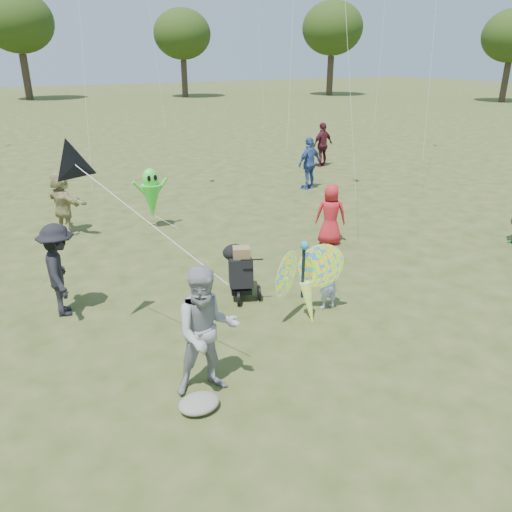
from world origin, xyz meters
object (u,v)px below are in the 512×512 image
Objects in this scene: child_girl at (328,282)px; crowd_d at (63,203)px; crowd_a at (331,215)px; jogging_stroller at (239,268)px; adult_man at (207,331)px; crowd_h at (323,145)px; alien_kite at (152,195)px; crowd_c at (309,163)px; butterfly_kite at (305,281)px; crowd_b at (60,270)px.

crowd_d reaches higher than child_girl.
jogging_stroller is (-3.48, -1.52, -0.18)m from crowd_a.
crowd_a is at bearing 47.24° from jogging_stroller.
crowd_h is at bearing 59.94° from adult_man.
alien_kite is at bearing -9.05° from crowd_a.
crowd_a is at bearing 47.22° from crowd_c.
adult_man is at bearing -156.12° from butterfly_kite.
alien_kite is at bearing 96.73° from butterfly_kite.
alien_kite is (-3.63, 3.49, 0.17)m from crowd_a.
crowd_b is at bearing 148.14° from butterfly_kite.
child_girl is 0.60× the size of crowd_c.
crowd_a is 5.79m from crowd_c.
butterfly_kite is (0.61, -1.46, 0.16)m from jogging_stroller.
jogging_stroller is at bearing 66.17° from adult_man.
crowd_d is 0.93× the size of crowd_h.
child_girl is 3.67m from crowd_a.
crowd_a is 3.80m from jogging_stroller.
adult_man reaches higher than alien_kite.
adult_man reaches higher than butterfly_kite.
adult_man is 8.37m from crowd_d.
jogging_stroller is at bearing 58.38° from crowd_a.
crowd_a is 0.84× the size of crowd_c.
crowd_h is (11.58, 3.73, 0.07)m from crowd_d.
crowd_d is at bearing 106.04° from adult_man.
crowd_h is (11.04, 12.08, -0.04)m from adult_man.
crowd_a is 9.82m from crowd_h.
crowd_c is at bearing 69.55° from jogging_stroller.
crowd_b is (-6.78, -0.55, 0.11)m from crowd_a.
alien_kite is (-1.38, 6.38, 0.41)m from child_girl.
jogging_stroller is (2.41, -5.79, -0.27)m from crowd_d.
crowd_c is 0.99× the size of crowd_h.
adult_man is at bearing -102.48° from jogging_stroller.
crowd_h reaches higher than crowd_a.
crowd_a is 0.91× the size of butterfly_kite.
crowd_d is at bearing -8.14° from crowd_c.
crowd_h reaches higher than child_girl.
crowd_a is 0.91× the size of alien_kite.
butterfly_kite is at bearing 80.94° from crowd_a.
crowd_c is 4.10m from crowd_h.
jogging_stroller is (-6.35, -6.54, -0.33)m from crowd_c.
adult_man reaches higher than crowd_b.
crowd_a is at bearing 44.73° from crowd_h.
adult_man is at bearing 72.14° from crowd_a.
crowd_c is at bearing -107.44° from crowd_d.
butterfly_kite is at bearing -114.38° from crowd_b.
child_girl is 0.65× the size of butterfly_kite.
crowd_a is 1.39× the size of jogging_stroller.
crowd_c is (9.65, 5.57, 0.04)m from crowd_b.
child_girl is 0.59× the size of crowd_h.
butterfly_kite is at bearing 13.04° from child_girl.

